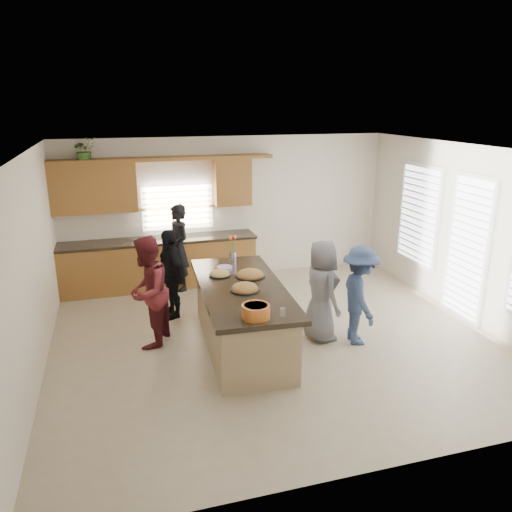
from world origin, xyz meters
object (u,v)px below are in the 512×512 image
object	(u,v)px
salad_bowl	(256,311)
woman_right_front	(321,290)
woman_left_front	(170,274)
woman_right_back	(360,295)
island	(242,318)
woman_left_back	(178,248)
woman_left_mid	(148,292)

from	to	relation	value
salad_bowl	woman_right_front	world-z (taller)	woman_right_front
salad_bowl	woman_left_front	xyz separation A→B (m)	(-0.73, 2.49, -0.30)
woman_right_back	woman_right_front	distance (m)	0.56
woman_right_back	island	bearing A→B (deg)	88.91
island	woman_right_front	xyz separation A→B (m)	(1.20, -0.06, 0.31)
salad_bowl	woman_left_back	distance (m)	3.73
island	woman_left_back	distance (m)	2.67
woman_left_mid	woman_left_front	bearing A→B (deg)	-179.84
woman_left_back	woman_left_front	size ratio (longest dim) A/B	1.10
woman_left_back	island	bearing A→B (deg)	-6.88
salad_bowl	woman_left_back	bearing A→B (deg)	96.71
woman_right_back	woman_left_mid	bearing A→B (deg)	85.29
island	woman_left_front	world-z (taller)	woman_left_front
salad_bowl	woman_right_front	xyz separation A→B (m)	(1.31, 1.04, -0.27)
salad_bowl	woman_left_back	world-z (taller)	woman_left_back
salad_bowl	island	bearing A→B (deg)	84.17
salad_bowl	woman_left_front	bearing A→B (deg)	106.37
salad_bowl	woman_left_front	size ratio (longest dim) A/B	0.23
woman_left_mid	woman_right_front	bearing A→B (deg)	103.40
salad_bowl	woman_left_mid	bearing A→B (deg)	126.87
island	woman_left_front	bearing A→B (deg)	124.56
salad_bowl	woman_left_front	world-z (taller)	woman_left_front
woman_left_front	woman_right_front	bearing A→B (deg)	38.30
woman_left_mid	woman_right_back	world-z (taller)	woman_left_mid
woman_left_mid	woman_right_back	bearing A→B (deg)	100.28
woman_left_back	woman_right_back	world-z (taller)	woman_left_back
woman_left_back	woman_right_back	distance (m)	3.68
woman_left_mid	island	bearing A→B (deg)	95.68
woman_left_back	woman_right_front	distance (m)	3.17
woman_left_mid	woman_right_front	size ratio (longest dim) A/B	1.07
woman_left_mid	woman_left_front	distance (m)	1.03
island	woman_left_front	size ratio (longest dim) A/B	1.86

